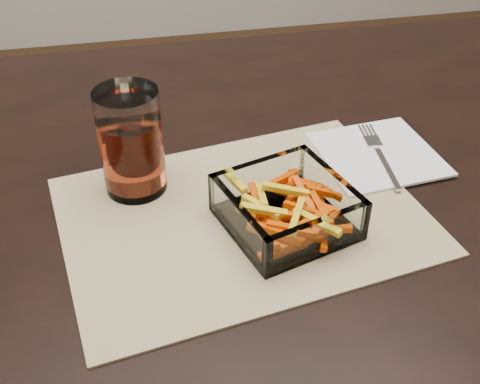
{
  "coord_description": "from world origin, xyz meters",
  "views": [
    {
      "loc": [
        -0.25,
        -0.68,
        1.25
      ],
      "look_at": [
        -0.13,
        -0.1,
        0.78
      ],
      "focal_mm": 45.0,
      "sensor_mm": 36.0,
      "label": 1
    }
  ],
  "objects_px": {
    "glass_bowl": "(286,210)",
    "tumbler": "(132,145)",
    "dining_table": "(310,206)",
    "fork": "(379,153)"
  },
  "relations": [
    {
      "from": "glass_bowl",
      "to": "tumbler",
      "type": "distance_m",
      "value": 0.22
    },
    {
      "from": "dining_table",
      "to": "tumbler",
      "type": "distance_m",
      "value": 0.3
    },
    {
      "from": "glass_bowl",
      "to": "dining_table",
      "type": "bearing_deg",
      "value": 59.37
    },
    {
      "from": "glass_bowl",
      "to": "fork",
      "type": "distance_m",
      "value": 0.21
    },
    {
      "from": "dining_table",
      "to": "fork",
      "type": "relative_size",
      "value": 9.51
    },
    {
      "from": "glass_bowl",
      "to": "tumbler",
      "type": "bearing_deg",
      "value": 146.73
    },
    {
      "from": "glass_bowl",
      "to": "tumbler",
      "type": "xyz_separation_m",
      "value": [
        -0.18,
        0.12,
        0.04
      ]
    },
    {
      "from": "dining_table",
      "to": "glass_bowl",
      "type": "relative_size",
      "value": 8.96
    },
    {
      "from": "fork",
      "to": "glass_bowl",
      "type": "bearing_deg",
      "value": -140.06
    },
    {
      "from": "tumbler",
      "to": "dining_table",
      "type": "bearing_deg",
      "value": 4.1
    }
  ]
}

